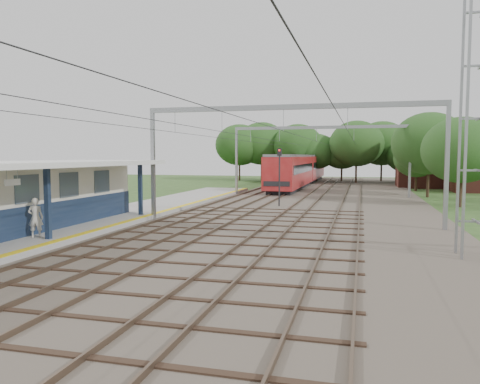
# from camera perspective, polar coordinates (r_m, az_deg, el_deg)

# --- Properties ---
(ground) EXTENTS (160.00, 160.00, 0.00)m
(ground) POSITION_cam_1_polar(r_m,az_deg,el_deg) (14.68, -17.78, -11.87)
(ground) COLOR #2D4C1E
(ground) RESTS_ON ground
(ballast_bed) EXTENTS (18.00, 90.00, 0.10)m
(ballast_bed) POSITION_cam_1_polar(r_m,az_deg,el_deg) (42.21, 9.65, -1.07)
(ballast_bed) COLOR #473D33
(ballast_bed) RESTS_ON ground
(platform) EXTENTS (5.00, 52.00, 0.35)m
(platform) POSITION_cam_1_polar(r_m,az_deg,el_deg) (30.22, -15.57, -3.12)
(platform) COLOR gray
(platform) RESTS_ON ground
(yellow_stripe) EXTENTS (0.45, 52.00, 0.01)m
(yellow_stripe) POSITION_cam_1_polar(r_m,az_deg,el_deg) (29.13, -11.75, -2.97)
(yellow_stripe) COLOR yellow
(yellow_stripe) RESTS_ON platform
(station_building) EXTENTS (3.41, 18.00, 3.40)m
(station_building) POSITION_cam_1_polar(r_m,az_deg,el_deg) (25.15, -26.46, -0.64)
(station_building) COLOR beige
(station_building) RESTS_ON platform
(canopy) EXTENTS (6.40, 20.00, 3.44)m
(canopy) POSITION_cam_1_polar(r_m,az_deg,el_deg) (23.59, -26.16, 2.96)
(canopy) COLOR #122039
(canopy) RESTS_ON platform
(rail_tracks) EXTENTS (11.80, 88.00, 0.15)m
(rail_tracks) POSITION_cam_1_polar(r_m,az_deg,el_deg) (42.49, 6.29, -0.83)
(rail_tracks) COLOR brown
(rail_tracks) RESTS_ON ballast_bed
(catenary_system) EXTENTS (17.22, 88.00, 7.00)m
(catenary_system) POSITION_cam_1_polar(r_m,az_deg,el_deg) (37.41, 8.18, 6.62)
(catenary_system) COLOR gray
(catenary_system) RESTS_ON ground
(tree_band) EXTENTS (31.72, 30.88, 8.82)m
(tree_band) POSITION_cam_1_polar(r_m,az_deg,el_deg) (69.09, 11.56, 5.07)
(tree_band) COLOR #382619
(tree_band) RESTS_ON ground
(house_far) EXTENTS (8.00, 6.12, 8.66)m
(house_far) POSITION_cam_1_polar(r_m,az_deg,el_deg) (64.41, 22.16, 3.38)
(house_far) COLOR brown
(house_far) RESTS_ON ground
(person) EXTENTS (0.78, 0.67, 1.82)m
(person) POSITION_cam_1_polar(r_m,az_deg,el_deg) (23.23, -23.66, -2.88)
(person) COLOR beige
(person) RESTS_ON platform
(train) EXTENTS (3.13, 38.98, 4.10)m
(train) POSITION_cam_1_polar(r_m,az_deg,el_deg) (65.40, 7.52, 2.85)
(train) COLOR black
(train) RESTS_ON ballast_bed
(signal_post) EXTENTS (0.34, 0.29, 4.63)m
(signal_post) POSITION_cam_1_polar(r_m,az_deg,el_deg) (36.82, 4.83, 2.75)
(signal_post) COLOR black
(signal_post) RESTS_ON ground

